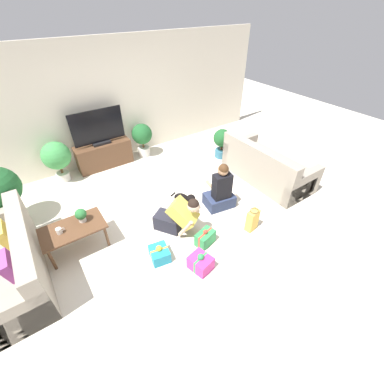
{
  "coord_description": "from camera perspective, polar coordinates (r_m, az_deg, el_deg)",
  "views": [
    {
      "loc": [
        -1.53,
        -3.04,
        3.2
      ],
      "look_at": [
        0.49,
        -0.11,
        0.45
      ],
      "focal_mm": 24.0,
      "sensor_mm": 36.0,
      "label": 1
    }
  ],
  "objects": [
    {
      "name": "sofa_right",
      "position": [
        5.67,
        16.17,
        5.25
      ],
      "size": [
        0.93,
        1.89,
        0.85
      ],
      "rotation": [
        0.0,
        0.0,
        1.57
      ],
      "color": "gray",
      "rests_on": "ground_plane"
    },
    {
      "name": "gift_bag_a",
      "position": [
        4.44,
        13.25,
        -6.07
      ],
      "size": [
        0.24,
        0.17,
        0.42
      ],
      "rotation": [
        0.0,
        0.0,
        0.19
      ],
      "color": "#E5B74C",
      "rests_on": "ground_plane"
    },
    {
      "name": "gift_box_a",
      "position": [
        4.0,
        -7.23,
        -13.43
      ],
      "size": [
        0.32,
        0.35,
        0.27
      ],
      "rotation": [
        0.0,
        0.0,
        -0.18
      ],
      "color": "teal",
      "rests_on": "ground_plane"
    },
    {
      "name": "gift_box_b",
      "position": [
        3.86,
        1.92,
        -15.41
      ],
      "size": [
        0.34,
        0.37,
        0.29
      ],
      "rotation": [
        0.0,
        0.0,
        0.23
      ],
      "color": "#CC3389",
      "rests_on": "ground_plane"
    },
    {
      "name": "wall_back",
      "position": [
        6.17,
        -19.44,
        17.74
      ],
      "size": [
        8.4,
        0.06,
        2.6
      ],
      "color": "beige",
      "rests_on": "ground_plane"
    },
    {
      "name": "gift_box_c",
      "position": [
        4.16,
        2.95,
        -10.15
      ],
      "size": [
        0.35,
        0.27,
        0.29
      ],
      "rotation": [
        0.0,
        0.0,
        0.25
      ],
      "color": "#2D934C",
      "rests_on": "ground_plane"
    },
    {
      "name": "mug",
      "position": [
        4.21,
        -27.41,
        -7.66
      ],
      "size": [
        0.12,
        0.08,
        0.09
      ],
      "color": "silver",
      "rests_on": "coffee_table"
    },
    {
      "name": "person_kneeling",
      "position": [
        4.21,
        -3.11,
        -5.36
      ],
      "size": [
        0.67,
        0.79,
        0.76
      ],
      "rotation": [
        0.0,
        0.0,
        0.58
      ],
      "color": "#23232D",
      "rests_on": "ground_plane"
    },
    {
      "name": "person_sitting",
      "position": [
        4.72,
        6.34,
        0.12
      ],
      "size": [
        0.58,
        0.54,
        0.94
      ],
      "rotation": [
        0.0,
        0.0,
        2.96
      ],
      "color": "#283351",
      "rests_on": "ground_plane"
    },
    {
      "name": "ground_plane",
      "position": [
        4.67,
        -5.75,
        -5.81
      ],
      "size": [
        16.0,
        16.0,
        0.0
      ],
      "primitive_type": "plane",
      "color": "beige"
    },
    {
      "name": "dog",
      "position": [
        4.72,
        -1.67,
        -1.52
      ],
      "size": [
        0.34,
        0.45,
        0.34
      ],
      "rotation": [
        0.0,
        0.0,
        0.57
      ],
      "color": "black",
      "rests_on": "ground_plane"
    },
    {
      "name": "tabletop_plant",
      "position": [
        4.22,
        -23.46,
        -4.68
      ],
      "size": [
        0.17,
        0.17,
        0.22
      ],
      "color": "beige",
      "rests_on": "coffee_table"
    },
    {
      "name": "sofa_left",
      "position": [
        4.36,
        -35.84,
        -13.36
      ],
      "size": [
        0.93,
        1.89,
        0.85
      ],
      "rotation": [
        0.0,
        0.0,
        -1.57
      ],
      "color": "gray",
      "rests_on": "ground_plane"
    },
    {
      "name": "tv_console",
      "position": [
        6.27,
        -18.91,
        7.82
      ],
      "size": [
        1.21,
        0.4,
        0.57
      ],
      "color": "brown",
      "rests_on": "ground_plane"
    },
    {
      "name": "potted_plant_back_right",
      "position": [
        6.39,
        -11.02,
        12.01
      ],
      "size": [
        0.48,
        0.48,
        0.81
      ],
      "color": "beige",
      "rests_on": "ground_plane"
    },
    {
      "name": "potted_plant_corner_right",
      "position": [
        6.28,
        6.69,
        11.18
      ],
      "size": [
        0.42,
        0.42,
        0.71
      ],
      "color": "#336B84",
      "rests_on": "ground_plane"
    },
    {
      "name": "tv",
      "position": [
        6.0,
        -20.12,
        12.98
      ],
      "size": [
        1.11,
        0.2,
        0.76
      ],
      "color": "black",
      "rests_on": "tv_console"
    },
    {
      "name": "potted_plant_back_left",
      "position": [
        5.97,
        -27.86,
        6.87
      ],
      "size": [
        0.57,
        0.57,
        0.88
      ],
      "color": "beige",
      "rests_on": "ground_plane"
    },
    {
      "name": "coffee_table",
      "position": [
        4.29,
        -24.89,
        -7.7
      ],
      "size": [
        0.92,
        0.54,
        0.44
      ],
      "color": "brown",
      "rests_on": "ground_plane"
    }
  ]
}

